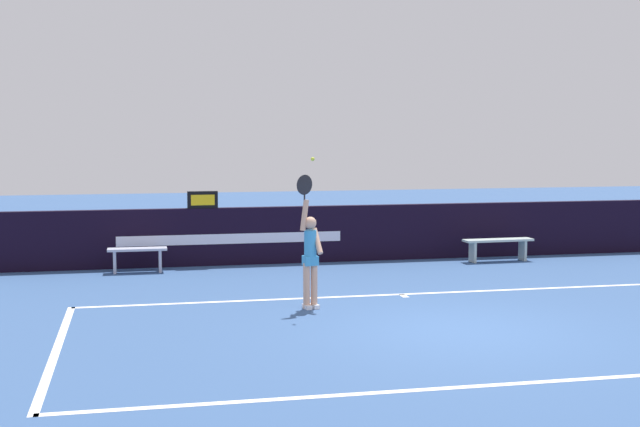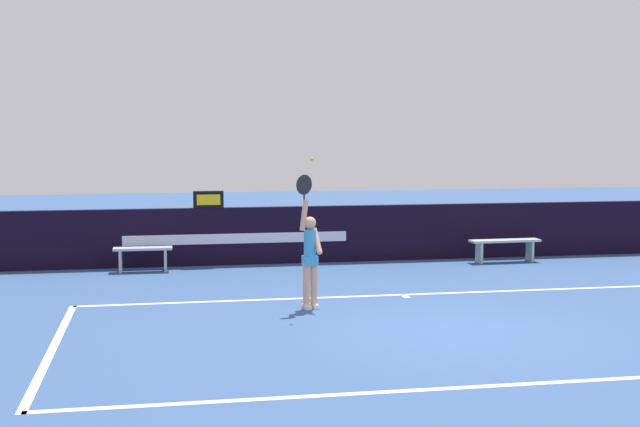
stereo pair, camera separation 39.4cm
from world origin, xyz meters
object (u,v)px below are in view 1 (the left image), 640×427
at_px(tennis_player, 310,254).
at_px(speed_display, 203,200).
at_px(tennis_ball, 313,159).
at_px(courtside_bench_far, 137,255).
at_px(courtside_bench_near, 498,244).

bearing_deg(tennis_player, speed_display, 105.60).
bearing_deg(speed_display, tennis_ball, -75.56).
relative_size(tennis_player, tennis_ball, 35.61).
distance_m(speed_display, tennis_player, 5.29).
distance_m(tennis_player, courtside_bench_far, 5.30).
xyz_separation_m(courtside_bench_near, courtside_bench_far, (-8.14, 0.15, -0.01)).
xyz_separation_m(tennis_ball, courtside_bench_far, (-2.83, 4.77, -2.16)).
xyz_separation_m(speed_display, courtside_bench_far, (-1.44, -0.64, -1.10)).
xyz_separation_m(speed_display, tennis_player, (1.41, -5.07, -0.54)).
distance_m(speed_display, tennis_ball, 5.68).
bearing_deg(courtside_bench_far, courtside_bench_near, -1.03).
bearing_deg(courtside_bench_far, tennis_ball, -59.29).
distance_m(speed_display, courtside_bench_near, 6.84).
distance_m(tennis_player, tennis_ball, 1.65).
bearing_deg(courtside_bench_near, courtside_bench_far, 178.97).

